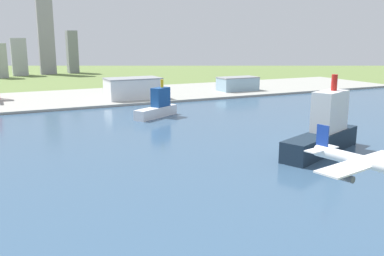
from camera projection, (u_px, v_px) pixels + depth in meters
name	position (u px, v px, depth m)	size (l,w,h in m)	color
ground_plane	(112.00, 137.00, 283.61)	(2400.00, 2400.00, 0.00)	olive
water_bay	(141.00, 159.00, 230.78)	(840.00, 360.00, 0.15)	#385675
industrial_pier	(65.00, 99.00, 450.56)	(840.00, 140.00, 2.50)	#9E9E95
airplane_landing	(368.00, 163.00, 113.64)	(34.43, 37.57, 11.37)	white
cargo_ship	(324.00, 131.00, 243.21)	(69.52, 38.94, 44.58)	#192838
ferry_boat	(158.00, 106.00, 352.79)	(44.22, 31.96, 30.91)	white
warehouse_main	(133.00, 88.00, 442.45)	(56.74, 32.28, 21.81)	white
warehouse_annex	(238.00, 84.00, 509.62)	(47.87, 25.36, 16.49)	#99BCD1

